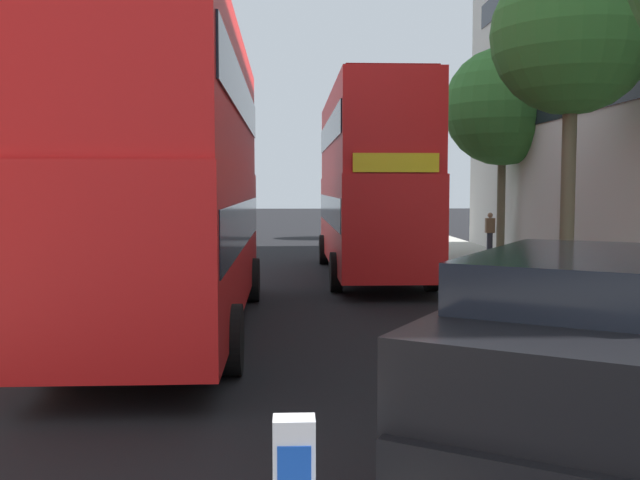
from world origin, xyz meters
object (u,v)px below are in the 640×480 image
Objects in this scene: double_decker_bus_away at (177,171)px; pedestrian_far at (490,233)px; double_decker_bus_oncoming at (370,177)px; taxi_minivan at (574,370)px.

pedestrian_far is (9.75, 13.30, -2.04)m from double_decker_bus_away.
double_decker_bus_oncoming is 2.13× the size of taxi_minivan.
double_decker_bus_oncoming is 15.63m from taxi_minivan.
pedestrian_far is at bearing 76.21° from taxi_minivan.
double_decker_bus_oncoming is 7.55m from pedestrian_far.
double_decker_bus_away is 6.68× the size of pedestrian_far.
taxi_minivan is at bearing -103.79° from pedestrian_far.
double_decker_bus_away is 9.39m from double_decker_bus_oncoming.
taxi_minivan is (0.15, -15.51, -1.96)m from double_decker_bus_oncoming.
taxi_minivan is 21.20m from pedestrian_far.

